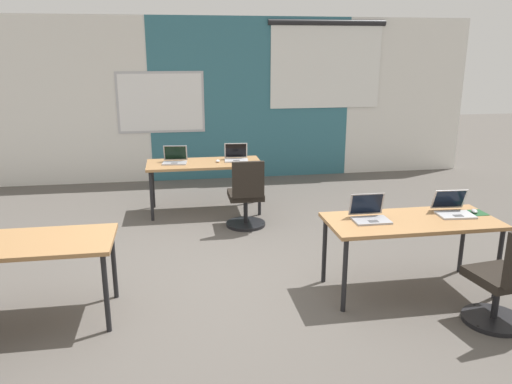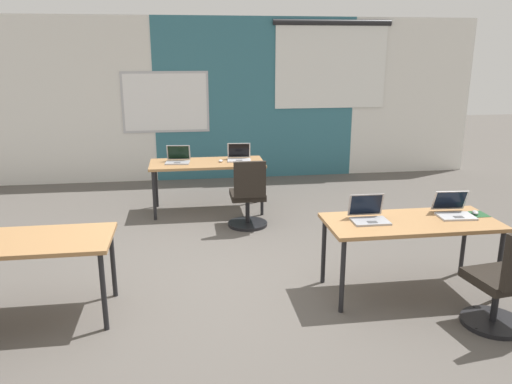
{
  "view_description": "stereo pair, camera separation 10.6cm",
  "coord_description": "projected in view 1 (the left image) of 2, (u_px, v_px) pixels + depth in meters",
  "views": [
    {
      "loc": [
        -0.42,
        -4.74,
        2.24
      ],
      "look_at": [
        0.42,
        0.25,
        0.81
      ],
      "focal_mm": 35.27,
      "sensor_mm": 36.0,
      "label": 1
    },
    {
      "loc": [
        -0.31,
        -4.76,
        2.24
      ],
      "look_at": [
        0.42,
        0.25,
        0.81
      ],
      "focal_mm": 35.27,
      "sensor_mm": 36.0,
      "label": 2
    }
  ],
  "objects": [
    {
      "name": "desk_near_right",
      "position": [
        411.0,
        225.0,
        4.71
      ],
      "size": [
        1.6,
        0.7,
        0.72
      ],
      "color": "#A37547",
      "rests_on": "ground"
    },
    {
      "name": "ground_plane",
      "position": [
        220.0,
        276.0,
        5.18
      ],
      "size": [
        24.0,
        24.0,
        0.0
      ],
      "color": "#56514C"
    },
    {
      "name": "desk_near_left",
      "position": [
        15.0,
        249.0,
        4.15
      ],
      "size": [
        1.6,
        0.7,
        0.72
      ],
      "color": "#A37547",
      "rests_on": "ground"
    },
    {
      "name": "mouse_far_right",
      "position": [
        218.0,
        161.0,
        7.08
      ],
      "size": [
        0.06,
        0.1,
        0.03
      ],
      "color": "silver",
      "rests_on": "desk_far_center"
    },
    {
      "name": "desk_far_center",
      "position": [
        204.0,
        166.0,
        7.09
      ],
      "size": [
        1.6,
        0.7,
        0.72
      ],
      "color": "#A37547",
      "rests_on": "ground"
    },
    {
      "name": "laptop_near_right_inner",
      "position": [
        370.0,
        215.0,
        4.67
      ],
      "size": [
        0.33,
        0.28,
        0.23
      ],
      "rotation": [
        0.0,
        0.0,
        -0.01
      ],
      "color": "#9E9EA3",
      "rests_on": "desk_near_right"
    },
    {
      "name": "mousepad_near_right_end",
      "position": [
        474.0,
        213.0,
        4.87
      ],
      "size": [
        0.22,
        0.19,
        0.0
      ],
      "color": "#23512D",
      "rests_on": "desk_near_right"
    },
    {
      "name": "back_wall_assembly",
      "position": [
        198.0,
        99.0,
        8.78
      ],
      "size": [
        10.0,
        0.27,
        2.8
      ],
      "color": "silver",
      "rests_on": "ground"
    },
    {
      "name": "chair_near_right_end",
      "position": [
        505.0,
        285.0,
        4.14
      ],
      "size": [
        0.52,
        0.56,
        0.92
      ],
      "rotation": [
        0.0,
        0.0,
        3.28
      ],
      "color": "black",
      "rests_on": "ground"
    },
    {
      "name": "mouse_near_right_end",
      "position": [
        474.0,
        211.0,
        4.87
      ],
      "size": [
        0.09,
        0.11,
        0.03
      ],
      "color": "#B2B2B7",
      "rests_on": "mousepad_near_right_end"
    },
    {
      "name": "laptop_far_left",
      "position": [
        175.0,
        159.0,
        7.03
      ],
      "size": [
        0.36,
        0.32,
        0.23
      ],
      "rotation": [
        0.0,
        0.0,
        -0.12
      ],
      "color": "#9E9EA3",
      "rests_on": "desk_far_center"
    },
    {
      "name": "laptop_far_right",
      "position": [
        236.0,
        157.0,
        7.19
      ],
      "size": [
        0.35,
        0.3,
        0.24
      ],
      "rotation": [
        0.0,
        0.0,
        -0.09
      ],
      "color": "#B7B7BC",
      "rests_on": "desk_far_center"
    },
    {
      "name": "laptop_near_right_end",
      "position": [
        453.0,
        209.0,
        4.83
      ],
      "size": [
        0.35,
        0.34,
        0.22
      ],
      "rotation": [
        0.0,
        0.0,
        -0.07
      ],
      "color": "#B7B7BC",
      "rests_on": "desk_near_right"
    },
    {
      "name": "chair_far_right",
      "position": [
        246.0,
        200.0,
        6.5
      ],
      "size": [
        0.52,
        0.54,
        0.92
      ],
      "rotation": [
        0.0,
        0.0,
        3.14
      ],
      "color": "black",
      "rests_on": "ground"
    }
  ]
}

